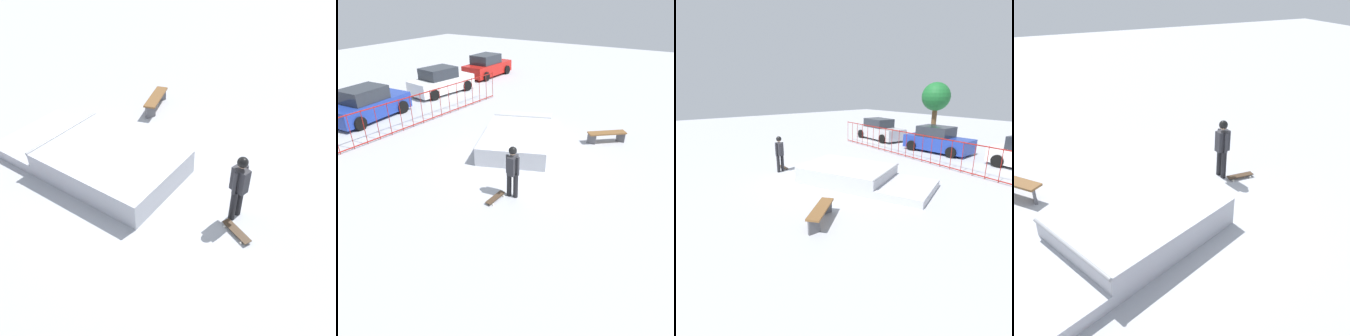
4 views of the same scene
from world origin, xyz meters
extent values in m
plane|color=#A8AAB2|center=(0.00, 0.00, 0.00)|extent=(60.00, 60.00, 0.00)
cube|color=#B0B3BB|center=(0.95, 0.52, 0.35)|extent=(4.31, 3.77, 0.70)
cube|color=#B0B3BB|center=(3.45, 1.54, 0.15)|extent=(2.65, 3.09, 0.30)
cylinder|color=gray|center=(2.62, 1.20, 0.70)|extent=(1.05, 2.44, 0.08)
cylinder|color=black|center=(-2.13, -1.02, 0.41)|extent=(0.15, 0.15, 0.82)
cylinder|color=black|center=(-2.11, -1.24, 0.41)|extent=(0.15, 0.15, 0.82)
cube|color=#2D2D33|center=(-2.12, -1.13, 1.12)|extent=(0.40, 0.26, 0.60)
cylinder|color=#2D2D33|center=(-2.14, -0.96, 1.12)|extent=(0.09, 0.09, 0.60)
cylinder|color=#2D2D33|center=(-2.10, -1.31, 1.12)|extent=(0.09, 0.09, 0.60)
sphere|color=tan|center=(-2.12, -1.13, 1.57)|extent=(0.22, 0.22, 0.22)
sphere|color=black|center=(-2.12, -1.13, 1.60)|extent=(0.25, 0.25, 0.25)
cube|color=#3F2D1E|center=(-2.56, -0.79, 0.08)|extent=(0.81, 0.24, 0.02)
cylinder|color=silver|center=(-2.28, -0.69, 0.03)|extent=(0.06, 0.03, 0.06)
cylinder|color=silver|center=(-2.29, -0.92, 0.03)|extent=(0.06, 0.03, 0.06)
cylinder|color=silver|center=(-2.84, -0.66, 0.03)|extent=(0.06, 0.03, 0.06)
cylinder|color=silver|center=(-2.85, -0.89, 0.03)|extent=(0.06, 0.03, 0.06)
cylinder|color=maroon|center=(0.00, 5.86, 1.45)|extent=(12.59, 1.08, 0.05)
cylinder|color=maroon|center=(0.00, 5.86, 0.10)|extent=(12.59, 1.08, 0.05)
cylinder|color=maroon|center=(-6.29, 6.37, 0.75)|extent=(0.03, 0.03, 1.50)
cylinder|color=maroon|center=(-5.69, 6.33, 0.75)|extent=(0.03, 0.03, 1.50)
cylinder|color=maroon|center=(-5.09, 6.28, 0.75)|extent=(0.03, 0.03, 1.50)
cylinder|color=maroon|center=(-4.49, 6.23, 0.75)|extent=(0.03, 0.03, 1.50)
cylinder|color=maroon|center=(-3.89, 6.18, 0.75)|extent=(0.03, 0.03, 1.50)
cylinder|color=maroon|center=(-3.30, 6.13, 0.75)|extent=(0.03, 0.03, 1.50)
cylinder|color=maroon|center=(-2.70, 6.08, 0.75)|extent=(0.03, 0.03, 1.50)
cylinder|color=maroon|center=(-2.10, 6.03, 0.75)|extent=(0.03, 0.03, 1.50)
cylinder|color=maroon|center=(-1.50, 5.98, 0.75)|extent=(0.03, 0.03, 1.50)
cylinder|color=maroon|center=(-0.90, 5.93, 0.75)|extent=(0.03, 0.03, 1.50)
cylinder|color=maroon|center=(-0.30, 5.88, 0.75)|extent=(0.03, 0.03, 1.50)
cylinder|color=maroon|center=(0.30, 5.84, 0.75)|extent=(0.03, 0.03, 1.50)
cylinder|color=maroon|center=(0.90, 5.79, 0.75)|extent=(0.03, 0.03, 1.50)
cylinder|color=maroon|center=(1.50, 5.74, 0.75)|extent=(0.03, 0.03, 1.50)
cylinder|color=maroon|center=(2.10, 5.69, 0.75)|extent=(0.03, 0.03, 1.50)
cylinder|color=maroon|center=(2.70, 5.64, 0.75)|extent=(0.03, 0.03, 1.50)
cylinder|color=maroon|center=(3.30, 5.59, 0.75)|extent=(0.03, 0.03, 1.50)
cylinder|color=maroon|center=(3.89, 5.54, 0.75)|extent=(0.03, 0.03, 1.50)
cylinder|color=maroon|center=(4.49, 5.49, 0.75)|extent=(0.03, 0.03, 1.50)
cylinder|color=maroon|center=(5.09, 5.44, 0.75)|extent=(0.03, 0.03, 1.50)
cube|color=brown|center=(3.42, -2.46, 0.45)|extent=(1.34, 1.48, 0.06)
cube|color=#4C4C51|center=(3.00, -1.96, 0.21)|extent=(0.08, 0.36, 0.42)
cube|color=#4C4C51|center=(3.84, -2.95, 0.21)|extent=(0.08, 0.36, 0.42)
cube|color=#B7B7BC|center=(-5.36, 8.86, 0.56)|extent=(4.26, 2.14, 0.80)
cube|color=#262B33|center=(-5.56, 8.88, 1.28)|extent=(2.15, 1.71, 0.64)
cylinder|color=black|center=(-3.92, 9.56, 0.32)|extent=(0.66, 0.29, 0.64)
cylinder|color=black|center=(-4.11, 7.87, 0.32)|extent=(0.66, 0.29, 0.64)
cylinder|color=black|center=(-6.61, 9.86, 0.32)|extent=(0.66, 0.29, 0.64)
cylinder|color=black|center=(-6.79, 8.17, 0.32)|extent=(0.66, 0.29, 0.64)
cube|color=#1E3899|center=(0.03, 8.57, 0.56)|extent=(4.20, 1.95, 0.80)
cube|color=#262B33|center=(-0.17, 8.56, 1.28)|extent=(2.09, 1.62, 0.64)
cylinder|color=black|center=(1.32, 9.50, 0.32)|extent=(0.65, 0.26, 0.64)
cylinder|color=black|center=(1.43, 7.80, 0.32)|extent=(0.65, 0.26, 0.64)
cylinder|color=black|center=(-1.37, 9.33, 0.32)|extent=(0.65, 0.26, 0.64)
cylinder|color=black|center=(-1.27, 7.64, 0.32)|extent=(0.65, 0.26, 0.64)
cylinder|color=black|center=(3.94, 7.93, 0.32)|extent=(0.66, 0.30, 0.64)
cylinder|color=brown|center=(-3.02, 12.46, 1.31)|extent=(0.38, 0.38, 2.62)
sphere|color=#1A612A|center=(-3.02, 12.46, 3.27)|extent=(2.16, 2.16, 2.16)
camera|label=1|loc=(-6.10, 3.48, 6.06)|focal=37.38mm
camera|label=2|loc=(-9.02, -5.24, 5.60)|focal=32.96mm
camera|label=3|loc=(9.63, -6.43, 3.87)|focal=28.98mm
camera|label=4|loc=(3.11, 7.44, 5.50)|focal=41.38mm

